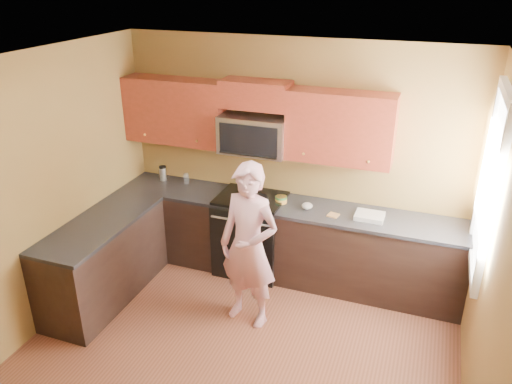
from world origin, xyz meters
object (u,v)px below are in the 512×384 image
at_px(microwave, 255,152).
at_px(travel_mug, 164,180).
at_px(woman, 249,246).
at_px(stove, 251,233).
at_px(butter_tub, 281,203).
at_px(frying_pan, 255,203).

relative_size(microwave, travel_mug, 4.10).
distance_m(woman, travel_mug, 1.88).
relative_size(stove, butter_tub, 7.04).
height_order(butter_tub, travel_mug, travel_mug).
bearing_deg(woman, frying_pan, 115.64).
height_order(frying_pan, butter_tub, frying_pan).
bearing_deg(travel_mug, frying_pan, -12.56).
height_order(microwave, frying_pan, microwave).
bearing_deg(frying_pan, butter_tub, 22.57).
bearing_deg(woman, microwave, 117.36).
relative_size(woman, butter_tub, 12.70).
distance_m(frying_pan, travel_mug, 1.37).
height_order(woman, butter_tub, woman).
height_order(stove, woman, woman).
distance_m(stove, butter_tub, 0.57).
relative_size(stove, travel_mug, 5.13).
xyz_separation_m(microwave, travel_mug, (-1.23, 0.03, -0.53)).
height_order(woman, travel_mug, woman).
bearing_deg(stove, butter_tub, 5.29).
bearing_deg(travel_mug, woman, -34.48).
distance_m(stove, microwave, 0.98).
bearing_deg(butter_tub, stove, -174.71).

